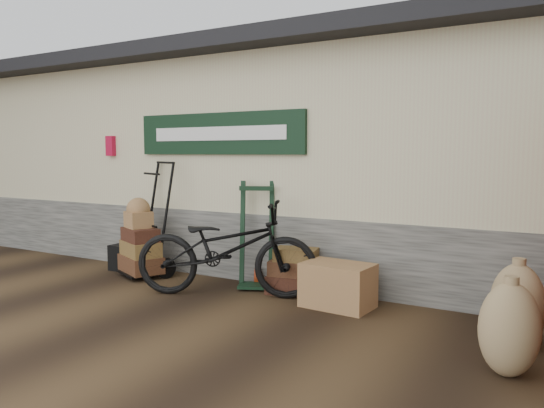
{
  "coord_description": "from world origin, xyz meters",
  "views": [
    {
      "loc": [
        3.87,
        -4.8,
        1.7
      ],
      "look_at": [
        0.57,
        0.9,
        1.06
      ],
      "focal_mm": 35.0,
      "sensor_mm": 36.0,
      "label": 1
    }
  ],
  "objects_px": {
    "wicker_hamper": "(338,285)",
    "bicycle": "(226,244)",
    "suitcase_stack": "(294,270)",
    "black_trunk": "(125,257)",
    "green_barrow": "(256,235)",
    "porter_trolley": "(153,218)"
  },
  "relations": [
    {
      "from": "bicycle",
      "to": "porter_trolley",
      "type": "bearing_deg",
      "value": 53.57
    },
    {
      "from": "porter_trolley",
      "to": "suitcase_stack",
      "type": "height_order",
      "value": "porter_trolley"
    },
    {
      "from": "wicker_hamper",
      "to": "bicycle",
      "type": "distance_m",
      "value": 1.4
    },
    {
      "from": "green_barrow",
      "to": "wicker_hamper",
      "type": "relative_size",
      "value": 1.79
    },
    {
      "from": "suitcase_stack",
      "to": "wicker_hamper",
      "type": "bearing_deg",
      "value": -22.01
    },
    {
      "from": "porter_trolley",
      "to": "bicycle",
      "type": "relative_size",
      "value": 0.74
    },
    {
      "from": "suitcase_stack",
      "to": "black_trunk",
      "type": "xyz_separation_m",
      "value": [
        -2.73,
        -0.1,
        -0.1
      ]
    },
    {
      "from": "suitcase_stack",
      "to": "wicker_hamper",
      "type": "relative_size",
      "value": 0.85
    },
    {
      "from": "porter_trolley",
      "to": "wicker_hamper",
      "type": "relative_size",
      "value": 2.15
    },
    {
      "from": "porter_trolley",
      "to": "suitcase_stack",
      "type": "bearing_deg",
      "value": 28.16
    },
    {
      "from": "bicycle",
      "to": "black_trunk",
      "type": "bearing_deg",
      "value": 56.49
    },
    {
      "from": "porter_trolley",
      "to": "black_trunk",
      "type": "distance_m",
      "value": 0.86
    },
    {
      "from": "suitcase_stack",
      "to": "bicycle",
      "type": "distance_m",
      "value": 0.89
    },
    {
      "from": "suitcase_stack",
      "to": "black_trunk",
      "type": "height_order",
      "value": "suitcase_stack"
    },
    {
      "from": "wicker_hamper",
      "to": "suitcase_stack",
      "type": "bearing_deg",
      "value": 157.99
    },
    {
      "from": "suitcase_stack",
      "to": "green_barrow",
      "type": "bearing_deg",
      "value": 176.21
    },
    {
      "from": "green_barrow",
      "to": "bicycle",
      "type": "height_order",
      "value": "green_barrow"
    },
    {
      "from": "wicker_hamper",
      "to": "black_trunk",
      "type": "xyz_separation_m",
      "value": [
        -3.42,
        0.18,
        -0.06
      ]
    },
    {
      "from": "porter_trolley",
      "to": "bicycle",
      "type": "distance_m",
      "value": 1.56
    },
    {
      "from": "porter_trolley",
      "to": "wicker_hamper",
      "type": "xyz_separation_m",
      "value": [
        2.83,
        -0.14,
        -0.56
      ]
    },
    {
      "from": "suitcase_stack",
      "to": "bicycle",
      "type": "height_order",
      "value": "bicycle"
    },
    {
      "from": "suitcase_stack",
      "to": "black_trunk",
      "type": "bearing_deg",
      "value": -177.97
    }
  ]
}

